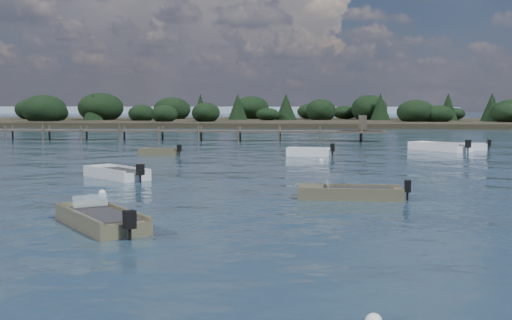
# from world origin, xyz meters

# --- Properties ---
(ground) EXTENTS (400.00, 400.00, 0.00)m
(ground) POSITION_xyz_m (0.00, 60.00, 0.00)
(ground) COLOR #172736
(ground) RESTS_ON ground
(dinghy_mid_white_a) EXTENTS (4.66, 1.76, 1.09)m
(dinghy_mid_white_a) POSITION_xyz_m (0.90, 7.43, 0.14)
(dinghy_mid_white_a) COLOR brown
(dinghy_mid_white_a) RESTS_ON ground
(dinghy_extra_a) EXTENTS (4.90, 5.40, 1.32)m
(dinghy_extra_a) POSITION_xyz_m (9.65, 35.70, 0.18)
(dinghy_extra_a) COLOR silver
(dinghy_extra_a) RESTS_ON ground
(tender_far_grey_b) EXTENTS (3.46, 1.52, 1.17)m
(tender_far_grey_b) POSITION_xyz_m (12.17, 36.59, 0.17)
(tender_far_grey_b) COLOR silver
(tender_far_grey_b) RESTS_ON ground
(tender_far_grey) EXTENTS (3.39, 1.74, 1.07)m
(tender_far_grey) POSITION_xyz_m (-12.67, 28.52, 0.15)
(tender_far_grey) COLOR brown
(tender_far_grey) RESTS_ON ground
(dinghy_near_olive) EXTENTS (4.09, 4.50, 1.17)m
(dinghy_near_olive) POSITION_xyz_m (-7.42, 0.42, 0.15)
(dinghy_near_olive) COLOR brown
(dinghy_near_olive) RESTS_ON ground
(dinghy_mid_grey) EXTENTS (4.24, 4.00, 1.16)m
(dinghy_mid_grey) POSITION_xyz_m (-11.18, 13.56, 0.16)
(dinghy_mid_grey) COLOR #BABFC2
(dinghy_mid_grey) RESTS_ON ground
(tender_far_white) EXTENTS (3.66, 1.72, 1.23)m
(tender_far_white) POSITION_xyz_m (-1.24, 29.09, 0.17)
(tender_far_white) COLOR silver
(tender_far_white) RESTS_ON ground
(buoy_c) EXTENTS (0.32, 0.32, 0.32)m
(buoy_c) POSITION_xyz_m (-9.99, 7.93, 0.00)
(buoy_c) COLOR silver
(buoy_c) RESTS_ON ground
(buoy_e) EXTENTS (0.32, 0.32, 0.32)m
(buoy_e) POSITION_xyz_m (-0.28, 25.07, 0.00)
(buoy_e) COLOR silver
(buoy_e) RESTS_ON ground
(jetty) EXTENTS (64.50, 3.20, 3.40)m
(jetty) POSITION_xyz_m (-21.74, 47.99, 0.98)
(jetty) COLOR #494035
(jetty) RESTS_ON ground
(far_headland) EXTENTS (190.00, 40.00, 5.80)m
(far_headland) POSITION_xyz_m (25.00, 100.00, 1.96)
(far_headland) COLOR black
(far_headland) RESTS_ON ground
(distant_haze) EXTENTS (280.00, 20.00, 2.40)m
(distant_haze) POSITION_xyz_m (-90.00, 230.00, 0.00)
(distant_haze) COLOR #97A8BB
(distant_haze) RESTS_ON ground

